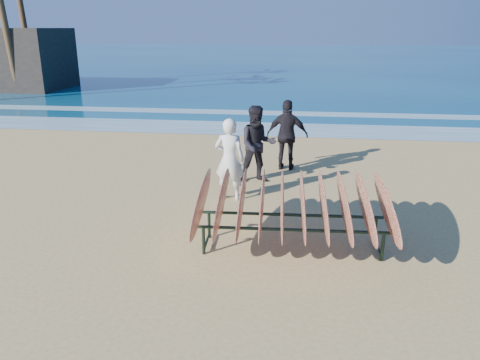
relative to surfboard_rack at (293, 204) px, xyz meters
The scene contains 8 objects.
ground 1.30m from the surfboard_rack, behind, with size 120.00×120.00×0.00m, color tan.
ocean 55.03m from the surfboard_rack, 91.04° to the left, with size 160.00×160.00×0.00m, color navy.
foam_near 10.10m from the surfboard_rack, 95.71° to the left, with size 160.00×160.00×0.00m, color white.
foam_far 13.58m from the surfboard_rack, 94.24° to the left, with size 160.00×160.00×0.00m, color white.
surfboard_rack is the anchor object (origin of this frame).
person_white 2.74m from the surfboard_rack, 121.49° to the left, with size 0.67×0.44×1.83m, color silver.
person_dark_a 3.75m from the surfboard_rack, 104.55° to the left, with size 0.92×0.72×1.90m, color black.
person_dark_b 4.84m from the surfboard_rack, 93.05° to the left, with size 1.10×0.46×1.88m, color black.
Camera 1 is at (1.08, -7.43, 3.66)m, focal length 35.00 mm.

